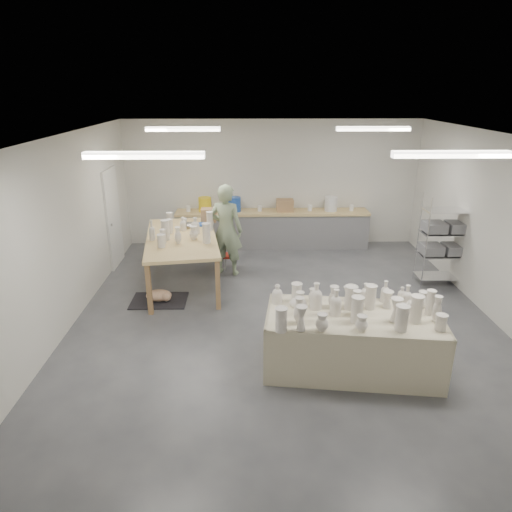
{
  "coord_description": "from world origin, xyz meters",
  "views": [
    {
      "loc": [
        -0.62,
        -6.89,
        3.68
      ],
      "look_at": [
        -0.46,
        0.2,
        1.05
      ],
      "focal_mm": 32.0,
      "sensor_mm": 36.0,
      "label": 1
    }
  ],
  "objects_px": {
    "drying_table": "(352,339)",
    "potter": "(226,230)",
    "work_table": "(184,235)",
    "red_stool": "(227,256)"
  },
  "relations": [
    {
      "from": "drying_table",
      "to": "potter",
      "type": "distance_m",
      "value": 3.98
    },
    {
      "from": "drying_table",
      "to": "work_table",
      "type": "height_order",
      "value": "work_table"
    },
    {
      "from": "drying_table",
      "to": "potter",
      "type": "xyz_separation_m",
      "value": [
        -1.85,
        3.49,
        0.49
      ]
    },
    {
      "from": "drying_table",
      "to": "red_stool",
      "type": "bearing_deg",
      "value": 123.56
    },
    {
      "from": "work_table",
      "to": "red_stool",
      "type": "xyz_separation_m",
      "value": [
        0.79,
        0.7,
        -0.7
      ]
    },
    {
      "from": "drying_table",
      "to": "red_stool",
      "type": "relative_size",
      "value": 6.08
    },
    {
      "from": "red_stool",
      "to": "work_table",
      "type": "bearing_deg",
      "value": -138.64
    },
    {
      "from": "work_table",
      "to": "potter",
      "type": "xyz_separation_m",
      "value": [
        0.79,
        0.43,
        -0.03
      ]
    },
    {
      "from": "work_table",
      "to": "red_stool",
      "type": "distance_m",
      "value": 1.27
    },
    {
      "from": "work_table",
      "to": "drying_table",
      "type": "bearing_deg",
      "value": -57.51
    }
  ]
}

